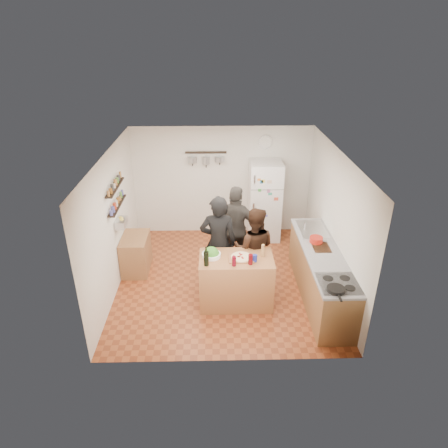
{
  "coord_description": "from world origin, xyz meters",
  "views": [
    {
      "loc": [
        -0.16,
        -6.46,
        4.39
      ],
      "look_at": [
        0.0,
        0.1,
        1.15
      ],
      "focal_mm": 32.0,
      "sensor_mm": 36.0,
      "label": 1
    }
  ],
  "objects_px": {
    "prep_island": "(236,280)",
    "salad_bowl": "(211,255)",
    "person_back": "(236,229)",
    "wine_bottle": "(206,259)",
    "red_bowl": "(316,240)",
    "side_table": "(136,254)",
    "skillet": "(336,289)",
    "person_left": "(218,243)",
    "fridge": "(265,201)",
    "counter_run": "(320,274)",
    "person_center": "(254,249)",
    "pepper_mill": "(263,251)",
    "salt_canister": "(255,258)",
    "wall_clock": "(265,142)"
  },
  "relations": [
    {
      "from": "prep_island",
      "to": "salad_bowl",
      "type": "bearing_deg",
      "value": 173.21
    },
    {
      "from": "wall_clock",
      "to": "person_left",
      "type": "bearing_deg",
      "value": -115.02
    },
    {
      "from": "prep_island",
      "to": "salad_bowl",
      "type": "height_order",
      "value": "salad_bowl"
    },
    {
      "from": "salad_bowl",
      "to": "skillet",
      "type": "bearing_deg",
      "value": -29.41
    },
    {
      "from": "person_back",
      "to": "red_bowl",
      "type": "distance_m",
      "value": 1.54
    },
    {
      "from": "fridge",
      "to": "wall_clock",
      "type": "xyz_separation_m",
      "value": [
        0.0,
        0.33,
        1.25
      ]
    },
    {
      "from": "prep_island",
      "to": "side_table",
      "type": "bearing_deg",
      "value": 150.17
    },
    {
      "from": "prep_island",
      "to": "person_center",
      "type": "height_order",
      "value": "person_center"
    },
    {
      "from": "salt_canister",
      "to": "side_table",
      "type": "height_order",
      "value": "salt_canister"
    },
    {
      "from": "pepper_mill",
      "to": "skillet",
      "type": "bearing_deg",
      "value": -47.04
    },
    {
      "from": "side_table",
      "to": "prep_island",
      "type": "bearing_deg",
      "value": -29.83
    },
    {
      "from": "person_left",
      "to": "red_bowl",
      "type": "height_order",
      "value": "person_left"
    },
    {
      "from": "pepper_mill",
      "to": "skillet",
      "type": "distance_m",
      "value": 1.41
    },
    {
      "from": "pepper_mill",
      "to": "skillet",
      "type": "relative_size",
      "value": 0.68
    },
    {
      "from": "prep_island",
      "to": "person_left",
      "type": "xyz_separation_m",
      "value": [
        -0.3,
        0.52,
        0.46
      ]
    },
    {
      "from": "prep_island",
      "to": "skillet",
      "type": "relative_size",
      "value": 4.63
    },
    {
      "from": "person_back",
      "to": "fridge",
      "type": "xyz_separation_m",
      "value": [
        0.7,
        1.34,
        0.02
      ]
    },
    {
      "from": "fridge",
      "to": "person_back",
      "type": "bearing_deg",
      "value": -117.65
    },
    {
      "from": "salad_bowl",
      "to": "person_back",
      "type": "xyz_separation_m",
      "value": [
        0.48,
        1.06,
        -0.06
      ]
    },
    {
      "from": "person_center",
      "to": "wall_clock",
      "type": "distance_m",
      "value": 2.69
    },
    {
      "from": "pepper_mill",
      "to": "fridge",
      "type": "bearing_deg",
      "value": 82.62
    },
    {
      "from": "person_left",
      "to": "fridge",
      "type": "height_order",
      "value": "person_left"
    },
    {
      "from": "counter_run",
      "to": "side_table",
      "type": "bearing_deg",
      "value": 164.55
    },
    {
      "from": "prep_island",
      "to": "fridge",
      "type": "bearing_deg",
      "value": 72.77
    },
    {
      "from": "wine_bottle",
      "to": "salad_bowl",
      "type": "bearing_deg",
      "value": 73.5
    },
    {
      "from": "wine_bottle",
      "to": "red_bowl",
      "type": "distance_m",
      "value": 2.09
    },
    {
      "from": "salad_bowl",
      "to": "pepper_mill",
      "type": "height_order",
      "value": "pepper_mill"
    },
    {
      "from": "prep_island",
      "to": "wine_bottle",
      "type": "relative_size",
      "value": 5.01
    },
    {
      "from": "salt_canister",
      "to": "pepper_mill",
      "type": "bearing_deg",
      "value": 48.58
    },
    {
      "from": "skillet",
      "to": "red_bowl",
      "type": "height_order",
      "value": "red_bowl"
    },
    {
      "from": "counter_run",
      "to": "skillet",
      "type": "bearing_deg",
      "value": -95.02
    },
    {
      "from": "prep_island",
      "to": "wall_clock",
      "type": "distance_m",
      "value": 3.35
    },
    {
      "from": "salad_bowl",
      "to": "red_bowl",
      "type": "bearing_deg",
      "value": 13.36
    },
    {
      "from": "wine_bottle",
      "to": "person_left",
      "type": "bearing_deg",
      "value": 74.58
    },
    {
      "from": "wine_bottle",
      "to": "wall_clock",
      "type": "relative_size",
      "value": 0.83
    },
    {
      "from": "wine_bottle",
      "to": "skillet",
      "type": "xyz_separation_m",
      "value": [
        1.91,
        -0.76,
        -0.09
      ]
    },
    {
      "from": "person_center",
      "to": "fridge",
      "type": "xyz_separation_m",
      "value": [
        0.42,
        1.95,
        0.11
      ]
    },
    {
      "from": "pepper_mill",
      "to": "fridge",
      "type": "height_order",
      "value": "fridge"
    },
    {
      "from": "salt_canister",
      "to": "counter_run",
      "type": "bearing_deg",
      "value": 12.8
    },
    {
      "from": "person_back",
      "to": "counter_run",
      "type": "relative_size",
      "value": 0.67
    },
    {
      "from": "skillet",
      "to": "prep_island",
      "type": "bearing_deg",
      "value": 145.16
    },
    {
      "from": "person_back",
      "to": "red_bowl",
      "type": "xyz_separation_m",
      "value": [
        1.4,
        -0.62,
        0.09
      ]
    },
    {
      "from": "salad_bowl",
      "to": "person_center",
      "type": "xyz_separation_m",
      "value": [
        0.76,
        0.45,
        -0.15
      ]
    },
    {
      "from": "salad_bowl",
      "to": "person_back",
      "type": "bearing_deg",
      "value": 65.77
    },
    {
      "from": "person_left",
      "to": "fridge",
      "type": "distance_m",
      "value": 2.21
    },
    {
      "from": "fridge",
      "to": "skillet",
      "type": "bearing_deg",
      "value": -79.29
    },
    {
      "from": "pepper_mill",
      "to": "side_table",
      "type": "xyz_separation_m",
      "value": [
        -2.38,
        1.06,
        -0.64
      ]
    },
    {
      "from": "person_left",
      "to": "person_back",
      "type": "height_order",
      "value": "person_left"
    },
    {
      "from": "salad_bowl",
      "to": "salt_canister",
      "type": "relative_size",
      "value": 2.6
    },
    {
      "from": "skillet",
      "to": "side_table",
      "type": "xyz_separation_m",
      "value": [
        -3.34,
        2.09,
        -0.58
      ]
    }
  ]
}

